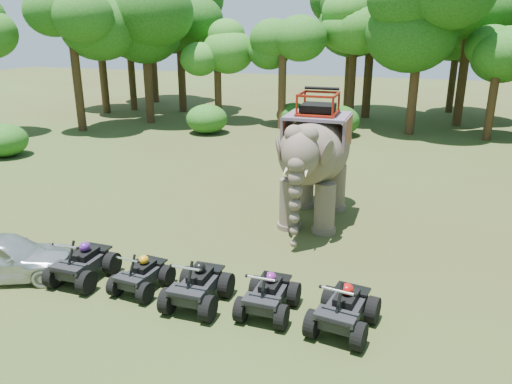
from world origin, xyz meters
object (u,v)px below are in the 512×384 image
(atv_2, at_px, (197,280))
(atv_0, at_px, (82,258))
(atv_4, at_px, (344,303))
(parked_car, at_px, (2,257))
(atv_1, at_px, (141,270))
(atv_3, at_px, (268,290))
(elephant, at_px, (315,157))

(atv_2, bearing_deg, atv_0, 177.63)
(atv_2, distance_m, atv_4, 3.65)
(parked_car, height_order, atv_4, atv_4)
(atv_1, xyz_separation_m, atv_3, (3.51, -0.04, 0.05))
(atv_1, bearing_deg, atv_4, 4.07)
(atv_4, bearing_deg, parked_car, -168.35)
(atv_1, height_order, atv_4, atv_4)
(parked_car, bearing_deg, atv_1, -104.62)
(atv_4, bearing_deg, atv_3, -175.33)
(atv_1, bearing_deg, atv_2, -0.96)
(elephant, relative_size, atv_4, 3.02)
(atv_1, relative_size, atv_2, 0.86)
(atv_1, xyz_separation_m, atv_2, (1.71, -0.21, 0.10))
(elephant, bearing_deg, atv_1, -116.74)
(parked_car, distance_m, atv_1, 4.05)
(elephant, distance_m, atv_3, 6.72)
(elephant, distance_m, parked_car, 10.31)
(atv_0, relative_size, atv_1, 1.14)
(atv_2, height_order, atv_3, atv_2)
(elephant, height_order, atv_4, elephant)
(elephant, height_order, atv_2, elephant)
(atv_2, bearing_deg, atv_3, 6.38)
(atv_2, height_order, atv_4, same)
(atv_3, bearing_deg, atv_0, -178.60)
(elephant, xyz_separation_m, atv_3, (0.18, -6.50, -1.68))
(parked_car, height_order, atv_1, parked_car)
(atv_4, bearing_deg, atv_0, -172.17)
(atv_2, bearing_deg, parked_car, -175.40)
(atv_2, bearing_deg, elephant, 77.28)
(atv_0, height_order, atv_2, atv_2)
(atv_0, height_order, atv_1, atv_0)
(atv_0, bearing_deg, elephant, 53.10)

